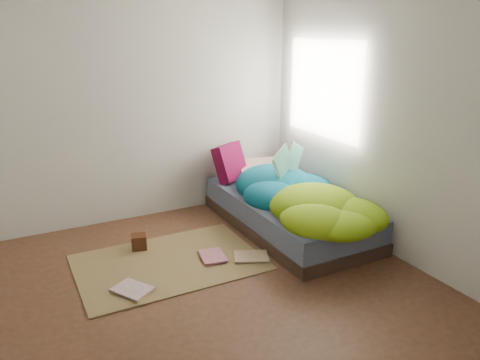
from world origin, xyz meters
name	(u,v)px	position (x,y,z in m)	size (l,w,h in m)	color
ground	(209,288)	(0.00, 0.00, 0.00)	(3.50, 3.50, 0.00)	#442C1A
room_walls	(206,85)	(0.01, 0.01, 1.63)	(3.54, 3.54, 2.62)	beige
bed	(288,213)	(1.22, 0.72, 0.17)	(1.00, 2.00, 0.34)	#32241B
duvet	(301,188)	(1.22, 0.50, 0.51)	(0.96, 1.84, 0.34)	#08597E
rug	(169,262)	(-0.15, 0.55, 0.01)	(1.60, 1.10, 0.01)	brown
pillow_floral	(264,169)	(1.40, 1.51, 0.41)	(0.61, 0.38, 0.14)	beige
pillow_magenta	(230,162)	(0.95, 1.52, 0.55)	(0.42, 0.13, 0.42)	#540528
open_book	(289,150)	(1.27, 0.81, 0.81)	(0.44, 0.10, 0.27)	green
wooden_box	(139,242)	(-0.31, 0.94, 0.08)	(0.14, 0.14, 0.14)	#3A1B0D
floor_book_a	(122,296)	(-0.66, 0.17, 0.02)	(0.22, 0.30, 0.02)	silver
floor_book_b	(201,258)	(0.12, 0.46, 0.03)	(0.21, 0.29, 0.03)	#CF7780
floor_book_c	(252,263)	(0.49, 0.17, 0.02)	(0.22, 0.31, 0.02)	tan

